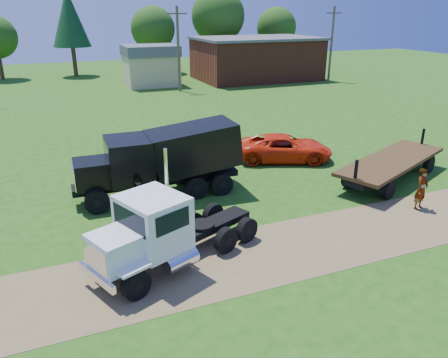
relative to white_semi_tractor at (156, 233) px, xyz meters
name	(u,v)px	position (x,y,z in m)	size (l,w,h in m)	color
ground	(293,247)	(5.25, -0.58, -1.42)	(140.00, 140.00, 0.00)	#1E4B10
dirt_track	(293,247)	(5.25, -0.58, -1.41)	(120.00, 4.20, 0.01)	brown
white_semi_tractor	(156,233)	(0.00, 0.00, 0.00)	(6.95, 4.56, 4.16)	black
black_dump_truck	(164,157)	(2.03, 6.41, 0.52)	(8.18, 2.67, 3.53)	black
orange_pickup	(285,148)	(10.14, 8.76, -0.63)	(2.62, 5.69, 1.58)	red
flatbed_trailer	(391,164)	(13.85, 3.74, -0.52)	(8.48, 5.49, 2.10)	#362311
spectator_a	(422,189)	(12.47, 0.27, -0.43)	(0.72, 0.47, 1.97)	#999999
spectator_b	(138,194)	(0.38, 5.03, -0.59)	(0.80, 0.63, 1.65)	#999999
brick_building	(256,58)	(23.25, 39.42, 1.24)	(15.40, 10.40, 5.30)	brown
tan_shed	(151,65)	(9.25, 39.42, 1.00)	(6.20, 5.40, 4.70)	tan
utility_poles	(178,48)	(11.25, 34.42, 3.29)	(42.20, 0.28, 9.00)	brown
tree_row	(116,23)	(7.17, 49.50, 5.47)	(57.06, 11.71, 11.60)	#382216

